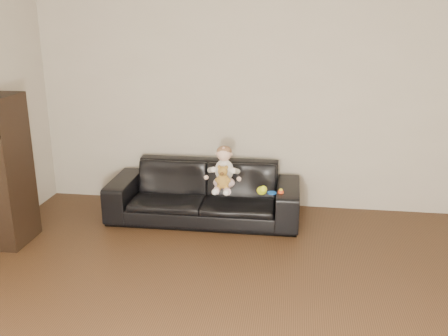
% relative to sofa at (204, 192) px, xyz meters
% --- Properties ---
extents(wall_back, '(5.00, 0.00, 5.00)m').
position_rel_sofa_xyz_m(wall_back, '(0.54, 0.50, 1.00)').
color(wall_back, '#B8AE9B').
rests_on(wall_back, ground).
extents(sofa, '(2.03, 0.80, 0.59)m').
position_rel_sofa_xyz_m(sofa, '(0.00, 0.00, 0.00)').
color(sofa, black).
rests_on(sofa, floor).
extents(cabinet, '(0.36, 0.50, 1.43)m').
position_rel_sofa_xyz_m(cabinet, '(-1.76, -0.83, 0.42)').
color(cabinet, black).
rests_on(cabinet, floor).
extents(shelf_item, '(0.18, 0.25, 0.28)m').
position_rel_sofa_xyz_m(shelf_item, '(-1.74, -0.83, 0.74)').
color(shelf_item, silver).
rests_on(shelf_item, cabinet).
extents(baby, '(0.32, 0.39, 0.45)m').
position_rel_sofa_xyz_m(baby, '(0.23, -0.11, 0.29)').
color(baby, silver).
rests_on(baby, sofa).
extents(teddy_bear, '(0.15, 0.15, 0.24)m').
position_rel_sofa_xyz_m(teddy_bear, '(0.24, -0.25, 0.26)').
color(teddy_bear, olive).
rests_on(teddy_bear, sofa).
extents(toy_green, '(0.12, 0.14, 0.09)m').
position_rel_sofa_xyz_m(toy_green, '(0.63, -0.23, 0.14)').
color(toy_green, '#CBE31A').
rests_on(toy_green, sofa).
extents(toy_rattle, '(0.08, 0.08, 0.06)m').
position_rel_sofa_xyz_m(toy_rattle, '(0.82, -0.22, 0.12)').
color(toy_rattle, red).
rests_on(toy_rattle, sofa).
extents(toy_blue_disc, '(0.12, 0.12, 0.01)m').
position_rel_sofa_xyz_m(toy_blue_disc, '(0.73, -0.19, 0.10)').
color(toy_blue_disc, blue).
rests_on(toy_blue_disc, sofa).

